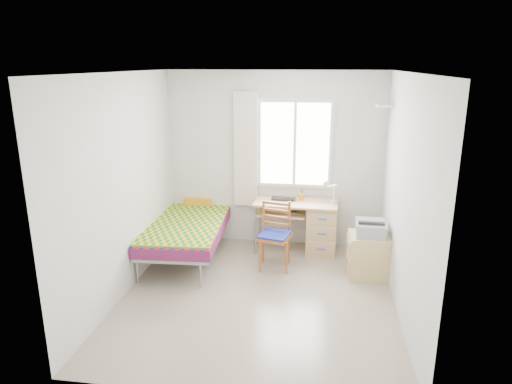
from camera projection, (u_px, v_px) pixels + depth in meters
floor at (258, 296)px, 5.48m from camera, size 3.50×3.50×0.00m
ceiling at (258, 72)px, 4.77m from camera, size 3.50×3.50×0.00m
wall_back at (274, 160)px, 6.79m from camera, size 3.20×0.00×3.20m
wall_left at (123, 186)px, 5.34m from camera, size 0.00×3.50×3.50m
wall_right at (405, 198)px, 4.91m from camera, size 0.00×3.50×3.50m
window at (295, 144)px, 6.66m from camera, size 1.10×0.04×1.30m
curtain at (246, 150)px, 6.74m from camera, size 0.35×0.05×1.70m
floating_shelf at (384, 106)px, 6.02m from camera, size 0.20×0.32×0.03m
bed at (191, 223)px, 6.62m from camera, size 1.12×2.21×0.94m
desk at (317, 225)px, 6.66m from camera, size 1.23×0.61×0.75m
chair at (276, 231)px, 6.14m from camera, size 0.47×0.47×0.91m
cabinet at (368, 255)px, 5.94m from camera, size 0.54×0.48×0.56m
printer at (370, 228)px, 5.85m from camera, size 0.37×0.43×0.18m
laptop at (283, 200)px, 6.66m from camera, size 0.37×0.25×0.03m
pen_cup at (301, 197)px, 6.70m from camera, size 0.10×0.10×0.09m
task_lamp at (330, 190)px, 6.40m from camera, size 0.21×0.31×0.37m
book at (282, 212)px, 6.65m from camera, size 0.25×0.27×0.02m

